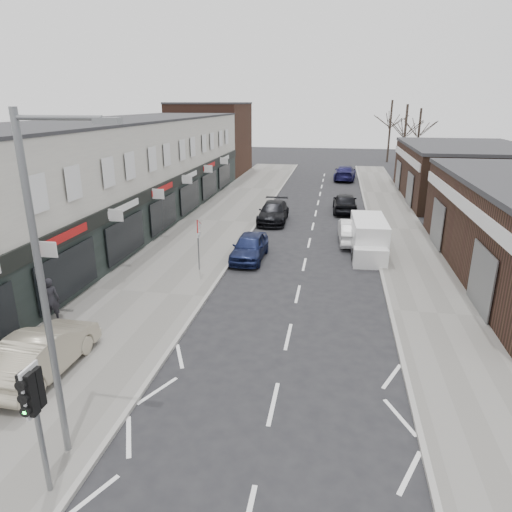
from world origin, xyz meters
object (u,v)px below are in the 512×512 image
at_px(parked_car_right_c, 345,173).
at_px(warning_sign, 198,230).
at_px(parked_car_right_a, 352,231).
at_px(pedestrian, 51,300).
at_px(parked_car_right_b, 345,202).
at_px(parked_car_left_a, 250,247).
at_px(traffic_light, 34,402).
at_px(parked_car_left_b, 273,212).
at_px(white_van, 368,238).
at_px(sedan_on_pavement, 42,352).
at_px(street_lamp, 48,279).

bearing_deg(parked_car_right_c, warning_sign, 80.01).
relative_size(parked_car_right_a, parked_car_right_c, 0.82).
xyz_separation_m(pedestrian, parked_car_right_b, (11.33, 21.33, -0.24)).
bearing_deg(parked_car_left_a, traffic_light, -93.91).
bearing_deg(warning_sign, pedestrian, -121.25).
distance_m(parked_car_left_a, parked_car_left_b, 8.44).
xyz_separation_m(white_van, sedan_on_pavement, (-10.67, -14.33, -0.10)).
height_order(street_lamp, parked_car_left_a, street_lamp).
height_order(traffic_light, warning_sign, traffic_light).
bearing_deg(parked_car_right_a, parked_car_left_a, 34.46).
height_order(traffic_light, street_lamp, street_lamp).
relative_size(traffic_light, parked_car_right_a, 0.69).
height_order(pedestrian, parked_car_right_c, pedestrian).
bearing_deg(street_lamp, parked_car_right_b, 76.30).
xyz_separation_m(street_lamp, white_van, (7.93, 17.28, -3.68)).
bearing_deg(pedestrian, traffic_light, 98.35).
xyz_separation_m(parked_car_left_a, parked_car_right_c, (5.38, 28.29, 0.09)).
height_order(street_lamp, parked_car_left_b, street_lamp).
height_order(parked_car_right_a, parked_car_right_c, parked_car_right_c).
xyz_separation_m(sedan_on_pavement, parked_car_right_c, (9.60, 40.52, -0.05)).
relative_size(parked_car_left_a, parked_car_right_b, 0.92).
xyz_separation_m(warning_sign, parked_car_left_b, (2.26, 10.82, -1.49)).
xyz_separation_m(sedan_on_pavement, parked_car_right_a, (9.85, 16.45, -0.11)).
relative_size(parked_car_right_b, parked_car_right_c, 0.83).
bearing_deg(sedan_on_pavement, parked_car_left_b, -101.10).
height_order(traffic_light, parked_car_right_c, traffic_light).
relative_size(parked_car_right_a, parked_car_right_b, 0.99).
height_order(warning_sign, parked_car_right_a, warning_sign).
relative_size(street_lamp, sedan_on_pavement, 1.82).
bearing_deg(warning_sign, parked_car_right_b, 63.55).
relative_size(white_van, sedan_on_pavement, 1.18).
height_order(white_van, parked_car_right_c, white_van).
relative_size(warning_sign, parked_car_right_c, 0.49).
height_order(street_lamp, parked_car_right_c, street_lamp).
xyz_separation_m(parked_car_right_a, parked_car_right_c, (-0.24, 24.07, 0.06)).
xyz_separation_m(white_van, pedestrian, (-12.53, -11.01, 0.07)).
xyz_separation_m(sedan_on_pavement, parked_car_right_b, (9.47, 24.65, -0.08)).
bearing_deg(traffic_light, parked_car_right_a, 71.29).
xyz_separation_m(warning_sign, parked_car_right_a, (7.74, 6.60, -1.46)).
height_order(warning_sign, sedan_on_pavement, warning_sign).
bearing_deg(parked_car_left_a, sedan_on_pavement, -108.24).
bearing_deg(parked_car_right_a, parked_car_left_b, -40.06).
height_order(warning_sign, parked_car_left_b, warning_sign).
height_order(sedan_on_pavement, parked_car_left_b, sedan_on_pavement).
distance_m(warning_sign, parked_car_right_a, 10.27).
xyz_separation_m(traffic_light, sedan_on_pavement, (-2.87, 4.16, -1.57)).
xyz_separation_m(warning_sign, white_van, (8.56, 4.48, -1.26)).
bearing_deg(traffic_light, parked_car_left_b, 86.54).
bearing_deg(warning_sign, sedan_on_pavement, -102.08).
height_order(traffic_light, parked_car_left_a, traffic_light).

